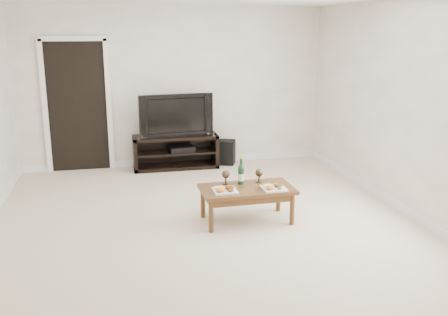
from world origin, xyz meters
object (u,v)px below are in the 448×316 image
at_px(media_console, 176,152).
at_px(coffee_table, 247,204).
at_px(subwoofer, 226,152).
at_px(television, 175,114).

distance_m(media_console, coffee_table, 2.59).
relative_size(media_console, coffee_table, 1.27).
bearing_deg(media_console, subwoofer, 4.06).
height_order(subwoofer, coffee_table, coffee_table).
height_order(television, subwoofer, television).
xyz_separation_m(media_console, television, (-0.00, 0.00, 0.62)).
height_order(media_console, subwoofer, media_console).
bearing_deg(coffee_table, television, 101.75).
bearing_deg(coffee_table, subwoofer, 82.44).
height_order(media_console, coffee_table, media_console).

